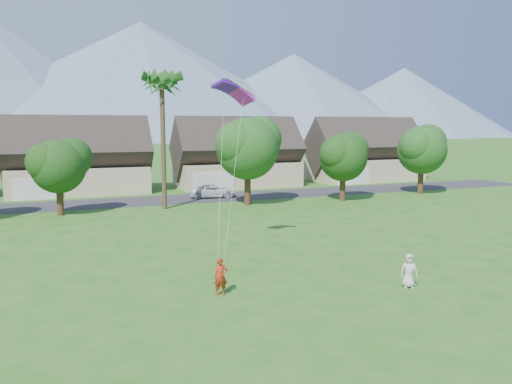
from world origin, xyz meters
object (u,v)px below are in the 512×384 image
kite_flyer (221,277)px  parafoil_kite (234,90)px  parked_car (213,191)px  watcher (409,271)px

kite_flyer → parafoil_kite: (3.07, 7.20, 8.91)m
parked_car → parafoil_kite: bearing=175.1°
kite_flyer → watcher: bearing=-9.1°
parafoil_kite → parked_car: bearing=56.0°
watcher → parafoil_kite: bearing=145.7°
kite_flyer → parked_car: bearing=79.5°
kite_flyer → watcher: (8.71, -2.16, -0.04)m
parked_car → parafoil_kite: size_ratio=1.72×
kite_flyer → parked_car: (8.25, 30.08, -0.17)m
kite_flyer → parked_car: kite_flyer is taller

